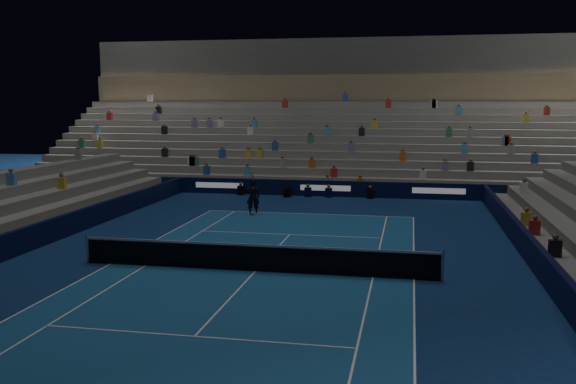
% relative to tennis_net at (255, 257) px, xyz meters
% --- Properties ---
extents(ground, '(90.00, 90.00, 0.00)m').
position_rel_tennis_net_xyz_m(ground, '(0.00, 0.00, -0.50)').
color(ground, navy).
rests_on(ground, ground).
extents(court_surface, '(10.97, 23.77, 0.01)m').
position_rel_tennis_net_xyz_m(court_surface, '(0.00, 0.00, -0.50)').
color(court_surface, navy).
rests_on(court_surface, ground).
extents(sponsor_barrier_far, '(44.00, 0.25, 1.00)m').
position_rel_tennis_net_xyz_m(sponsor_barrier_far, '(0.00, 18.50, -0.00)').
color(sponsor_barrier_far, black).
rests_on(sponsor_barrier_far, ground).
extents(sponsor_barrier_east, '(0.25, 37.00, 1.00)m').
position_rel_tennis_net_xyz_m(sponsor_barrier_east, '(9.70, 0.00, -0.00)').
color(sponsor_barrier_east, black).
rests_on(sponsor_barrier_east, ground).
extents(sponsor_barrier_west, '(0.25, 37.00, 1.00)m').
position_rel_tennis_net_xyz_m(sponsor_barrier_west, '(-9.70, 0.00, -0.00)').
color(sponsor_barrier_west, black).
rests_on(sponsor_barrier_west, ground).
extents(grandstand_main, '(44.00, 15.20, 11.20)m').
position_rel_tennis_net_xyz_m(grandstand_main, '(0.00, 27.90, 2.87)').
color(grandstand_main, slate).
rests_on(grandstand_main, ground).
extents(tennis_net, '(12.90, 0.10, 1.10)m').
position_rel_tennis_net_xyz_m(tennis_net, '(0.00, 0.00, 0.00)').
color(tennis_net, '#B2B2B7').
rests_on(tennis_net, ground).
extents(tennis_player, '(0.79, 0.61, 1.94)m').
position_rel_tennis_net_xyz_m(tennis_player, '(-2.87, 11.02, 0.46)').
color(tennis_player, black).
rests_on(tennis_player, ground).
extents(broadcast_camera, '(0.59, 0.99, 0.63)m').
position_rel_tennis_net_xyz_m(broadcast_camera, '(-2.35, 17.77, -0.18)').
color(broadcast_camera, black).
rests_on(broadcast_camera, ground).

